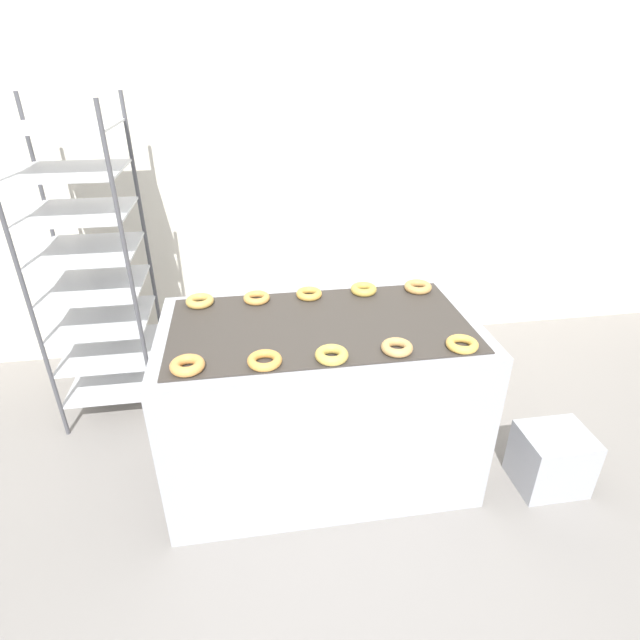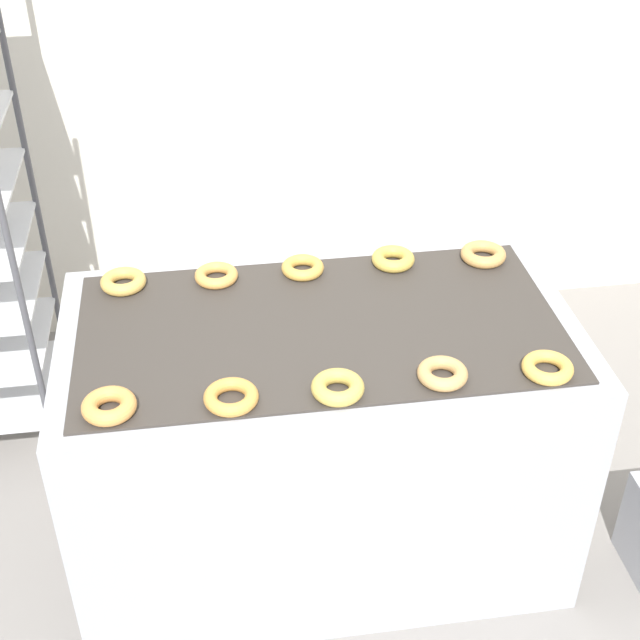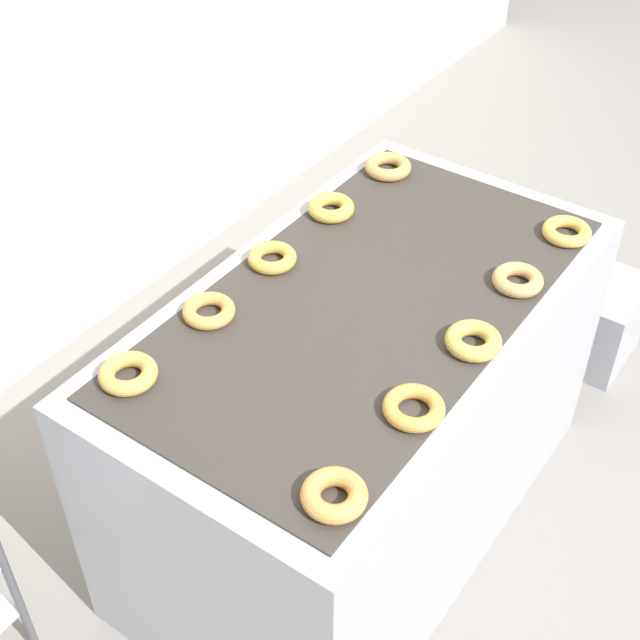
% 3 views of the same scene
% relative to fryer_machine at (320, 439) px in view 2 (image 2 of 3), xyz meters
% --- Properties ---
extents(wall_back, '(8.00, 0.05, 2.80)m').
position_rel_fryer_machine_xyz_m(wall_back, '(-0.00, 1.44, 0.95)').
color(wall_back, silver).
rests_on(wall_back, ground_plane).
extents(fryer_machine, '(1.56, 0.86, 0.91)m').
position_rel_fryer_machine_xyz_m(fryer_machine, '(0.00, 0.00, 0.00)').
color(fryer_machine, '#A8AAB2').
rests_on(fryer_machine, ground_plane).
extents(donut_near_leftmost, '(0.14, 0.14, 0.04)m').
position_rel_fryer_machine_xyz_m(donut_near_leftmost, '(-0.60, -0.31, 0.48)').
color(donut_near_leftmost, '#D89248').
rests_on(donut_near_leftmost, fryer_machine).
extents(donut_near_left, '(0.15, 0.15, 0.04)m').
position_rel_fryer_machine_xyz_m(donut_near_left, '(-0.29, -0.32, 0.47)').
color(donut_near_left, gold).
rests_on(donut_near_left, fryer_machine).
extents(donut_near_center, '(0.14, 0.14, 0.04)m').
position_rel_fryer_machine_xyz_m(donut_near_center, '(0.00, -0.32, 0.48)').
color(donut_near_center, gold).
rests_on(donut_near_center, fryer_machine).
extents(donut_near_right, '(0.14, 0.14, 0.04)m').
position_rel_fryer_machine_xyz_m(donut_near_right, '(0.29, -0.30, 0.47)').
color(donut_near_right, tan).
rests_on(donut_near_right, fryer_machine).
extents(donut_near_rightmost, '(0.14, 0.14, 0.04)m').
position_rel_fryer_machine_xyz_m(donut_near_rightmost, '(0.59, -0.32, 0.47)').
color(donut_near_rightmost, gold).
rests_on(donut_near_rightmost, fryer_machine).
extents(donut_far_leftmost, '(0.14, 0.14, 0.04)m').
position_rel_fryer_machine_xyz_m(donut_far_leftmost, '(-0.59, 0.30, 0.48)').
color(donut_far_leftmost, gold).
rests_on(donut_far_leftmost, fryer_machine).
extents(donut_far_left, '(0.14, 0.14, 0.04)m').
position_rel_fryer_machine_xyz_m(donut_far_left, '(-0.29, 0.30, 0.47)').
color(donut_far_left, gold).
rests_on(donut_far_left, fryer_machine).
extents(donut_far_center, '(0.14, 0.14, 0.04)m').
position_rel_fryer_machine_xyz_m(donut_far_center, '(-0.01, 0.31, 0.47)').
color(donut_far_center, gold).
rests_on(donut_far_center, fryer_machine).
extents(donut_far_right, '(0.14, 0.14, 0.04)m').
position_rel_fryer_machine_xyz_m(donut_far_right, '(0.29, 0.31, 0.48)').
color(donut_far_right, gold).
rests_on(donut_far_right, fryer_machine).
extents(donut_far_rightmost, '(0.15, 0.15, 0.04)m').
position_rel_fryer_machine_xyz_m(donut_far_rightmost, '(0.59, 0.30, 0.48)').
color(donut_far_rightmost, tan).
rests_on(donut_far_rightmost, fryer_machine).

